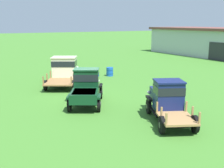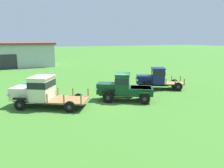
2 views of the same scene
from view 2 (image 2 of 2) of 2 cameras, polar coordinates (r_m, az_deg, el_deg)
ground_plane at (r=17.73m, az=0.65°, el=-4.35°), size 240.00×240.00×0.00m
vintage_truck_foreground_near at (r=16.79m, az=-18.22°, el=-1.73°), size 5.80×4.53×2.27m
vintage_truck_second_in_line at (r=17.53m, az=3.14°, el=-0.86°), size 4.63×3.62×2.21m
vintage_truck_midrow_center at (r=21.98m, az=11.35°, el=1.54°), size 4.82×3.34×2.12m
oil_drum_beside_row at (r=21.66m, az=-21.88°, el=-1.10°), size 0.67×0.67×0.82m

